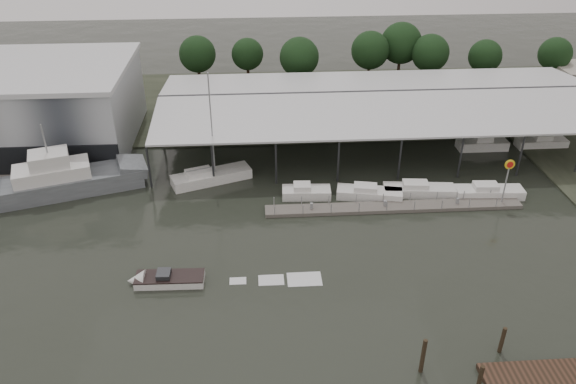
{
  "coord_description": "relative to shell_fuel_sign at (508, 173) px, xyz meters",
  "views": [
    {
      "loc": [
        0.08,
        -41.02,
        32.34
      ],
      "look_at": [
        3.47,
        10.06,
        2.5
      ],
      "focal_mm": 35.0,
      "sensor_mm": 36.0,
      "label": 1
    }
  ],
  "objects": [
    {
      "name": "floating_dock",
      "position": [
        -12.0,
        0.01,
        -3.72
      ],
      "size": [
        28.0,
        2.0,
        1.4
      ],
      "color": "#5F5C54",
      "rests_on": "ground"
    },
    {
      "name": "moored_cruiser_3",
      "position": [
        -0.8,
        1.88,
        -3.31
      ],
      "size": [
        7.7,
        2.62,
        1.7
      ],
      "rotation": [
        0.0,
        0.0,
        -0.06
      ],
      "color": "white",
      "rests_on": "ground"
    },
    {
      "name": "storage_warehouse",
      "position": [
        -55.0,
        19.95,
        1.36
      ],
      "size": [
        24.5,
        20.5,
        10.5
      ],
      "color": "#A6ACB0",
      "rests_on": "ground"
    },
    {
      "name": "grey_trawler",
      "position": [
        -48.46,
        6.08,
        -2.35
      ],
      "size": [
        18.29,
        9.55,
        8.84
      ],
      "rotation": [
        0.0,
        0.0,
        0.3
      ],
      "color": "slate",
      "rests_on": "ground"
    },
    {
      "name": "horizon_tree_line",
      "position": [
        -4.87,
        38.45,
        2.03
      ],
      "size": [
        72.54,
        11.2,
        10.26
      ],
      "color": "#301F15",
      "rests_on": "ground"
    },
    {
      "name": "moored_cruiser_0",
      "position": [
        -21.33,
        3.17,
        -3.31
      ],
      "size": [
        5.52,
        2.48,
        1.7
      ],
      "rotation": [
        0.0,
        0.0,
        -0.05
      ],
      "color": "white",
      "rests_on": "ground"
    },
    {
      "name": "moored_cruiser_2",
      "position": [
        -8.55,
        2.79,
        -3.31
      ],
      "size": [
        8.14,
        2.97,
        1.7
      ],
      "rotation": [
        0.0,
        0.0,
        -0.1
      ],
      "color": "white",
      "rests_on": "ground"
    },
    {
      "name": "shell_fuel_sign",
      "position": [
        0.0,
        0.0,
        0.0
      ],
      "size": [
        1.1,
        0.18,
        5.55
      ],
      "color": "gray",
      "rests_on": "ground"
    },
    {
      "name": "ground",
      "position": [
        -27.0,
        -9.99,
        -3.93
      ],
      "size": [
        200.0,
        200.0,
        0.0
      ],
      "primitive_type": "plane",
      "color": "#242821",
      "rests_on": "ground"
    },
    {
      "name": "land_strip_far",
      "position": [
        -27.0,
        32.01,
        -3.83
      ],
      "size": [
        140.0,
        30.0,
        0.3
      ],
      "color": "#3C4131",
      "rests_on": "ground"
    },
    {
      "name": "white_sailboat",
      "position": [
        -32.24,
        7.43,
        -3.27
      ],
      "size": [
        9.63,
        5.68,
        13.4
      ],
      "rotation": [
        0.0,
        0.0,
        0.36
      ],
      "color": "white",
      "rests_on": "ground"
    },
    {
      "name": "speedboat_underway",
      "position": [
        -35.42,
        -11.1,
        -3.53
      ],
      "size": [
        17.79,
        2.65,
        2.0
      ],
      "rotation": [
        0.0,
        0.0,
        3.12
      ],
      "color": "white",
      "rests_on": "ground"
    },
    {
      "name": "covered_boat_shed",
      "position": [
        -10.0,
        18.01,
        2.2
      ],
      "size": [
        58.24,
        24.0,
        6.96
      ],
      "color": "silver",
      "rests_on": "ground"
    },
    {
      "name": "moored_cruiser_1",
      "position": [
        -14.3,
        2.46,
        -3.31
      ],
      "size": [
        7.55,
        3.61,
        1.7
      ],
      "rotation": [
        0.0,
        0.0,
        -0.2
      ],
      "color": "white",
      "rests_on": "ground"
    }
  ]
}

